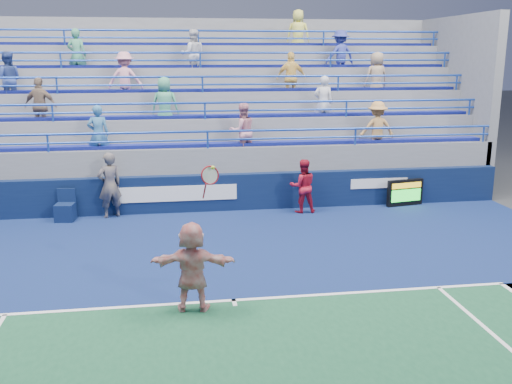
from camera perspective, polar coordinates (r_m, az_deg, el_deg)
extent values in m
plane|color=#333538|center=(10.95, -2.24, -10.87)|extent=(120.00, 120.00, 0.00)
cube|color=navy|center=(12.98, -3.33, -6.85)|extent=(18.00, 8.40, 0.02)
cube|color=white|center=(10.94, -2.24, -10.76)|extent=(11.00, 0.10, 0.01)
cube|color=white|center=(10.85, -2.18, -10.98)|extent=(0.08, 0.30, 0.01)
cube|color=#0A173A|center=(16.93, -4.71, -0.08)|extent=(18.00, 0.30, 1.10)
cube|color=white|center=(16.72, -8.09, -0.17)|extent=(3.60, 0.02, 0.45)
cube|color=white|center=(17.84, 12.22, 0.85)|extent=(1.80, 0.02, 0.30)
cube|color=slate|center=(19.80, -5.30, 1.91)|extent=(18.00, 5.60, 1.10)
cube|color=slate|center=(19.73, -5.33, 2.97)|extent=(18.00, 5.60, 1.85)
cube|color=navy|center=(17.25, -4.94, 4.74)|extent=(17.40, 0.45, 0.10)
cylinder|color=#2047AF|center=(16.79, -4.88, 6.05)|extent=(18.00, 0.07, 0.07)
cube|color=slate|center=(20.16, -5.44, 4.28)|extent=(18.00, 4.60, 2.60)
cube|color=navy|center=(18.15, -5.19, 7.56)|extent=(17.40, 0.45, 0.10)
cylinder|color=#2047AF|center=(17.71, -5.14, 8.88)|extent=(18.00, 0.07, 0.07)
cube|color=slate|center=(20.59, -5.54, 5.53)|extent=(18.00, 3.60, 3.35)
cube|color=navy|center=(19.08, -5.43, 10.11)|extent=(17.40, 0.45, 0.10)
cylinder|color=#2047AF|center=(18.66, -5.39, 11.41)|extent=(18.00, 0.07, 0.07)
cube|color=slate|center=(21.04, -5.64, 6.72)|extent=(18.00, 2.60, 4.10)
cube|color=navy|center=(20.05, -5.65, 12.41)|extent=(17.40, 0.45, 0.10)
cylinder|color=#2047AF|center=(19.65, -5.61, 13.70)|extent=(18.00, 0.07, 0.07)
cube|color=slate|center=(21.50, -5.73, 7.87)|extent=(18.00, 1.60, 4.85)
cube|color=navy|center=(21.05, -5.85, 14.50)|extent=(17.40, 0.45, 0.10)
cylinder|color=#2047AF|center=(20.66, -5.82, 15.77)|extent=(18.00, 0.07, 0.07)
imported|color=tan|center=(18.32, 12.00, 6.21)|extent=(1.12, 0.68, 1.70)
imported|color=#EDEB5C|center=(21.55, 4.23, 15.52)|extent=(0.94, 0.74, 1.70)
imported|color=tan|center=(20.29, 11.94, 11.16)|extent=(0.90, 0.66, 1.70)
imported|color=teal|center=(17.29, -15.48, 5.60)|extent=(0.64, 0.44, 1.70)
imported|color=#333D99|center=(20.90, 8.41, 13.42)|extent=(1.22, 0.89, 1.70)
imported|color=#826A56|center=(18.48, -20.73, 8.04)|extent=(1.07, 0.64, 1.70)
imported|color=silver|center=(18.73, 6.74, 8.88)|extent=(0.66, 0.48, 1.70)
imported|color=pink|center=(17.30, -1.36, 6.08)|extent=(0.95, 0.81, 1.70)
imported|color=navy|center=(19.67, -23.55, 10.27)|extent=(0.90, 0.73, 1.70)
imported|color=pink|center=(19.08, -12.95, 10.97)|extent=(1.15, 0.73, 1.70)
imported|color=silver|center=(20.04, -6.31, 13.48)|extent=(0.84, 0.66, 1.70)
imported|color=#48A077|center=(18.08, -9.10, 8.63)|extent=(0.90, 0.65, 1.70)
imported|color=#43946D|center=(20.24, -17.47, 12.96)|extent=(0.67, 0.50, 1.70)
imported|color=#FFD163|center=(19.46, 3.54, 11.33)|extent=(1.00, 0.43, 1.70)
cube|color=black|center=(18.03, 14.66, -0.09)|extent=(1.20, 0.35, 0.83)
cube|color=gold|center=(17.91, 14.80, 0.63)|extent=(1.01, 0.02, 0.17)
cube|color=#19E533|center=(17.98, 14.74, -0.33)|extent=(1.01, 0.02, 0.37)
cube|color=#0D1B40|center=(16.76, -18.52, -1.95)|extent=(0.56, 0.56, 0.50)
cube|color=#0D1B40|center=(16.86, -18.51, -0.30)|extent=(0.50, 0.12, 0.39)
imported|color=white|center=(10.35, -6.40, -7.45)|extent=(1.60, 0.70, 1.67)
torus|color=maroon|center=(9.90, -4.63, 1.68)|extent=(0.35, 0.20, 0.34)
cylinder|color=maroon|center=(9.95, -5.17, 0.10)|extent=(0.07, 0.19, 0.30)
sphere|color=#D2DB33|center=(9.82, -4.33, 2.46)|extent=(0.07, 0.07, 0.07)
imported|color=#161B3C|center=(16.61, -14.43, 0.66)|extent=(0.81, 0.70, 1.89)
imported|color=#AA1329|center=(16.70, 4.70, 0.59)|extent=(0.78, 0.61, 1.59)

